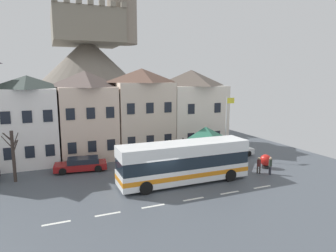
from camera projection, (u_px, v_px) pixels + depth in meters
The scene contains 17 objects.
ground_plane at pixel (162, 191), 21.95m from camera, with size 40.00×60.00×0.07m.
townhouse_01 at pixel (30, 120), 28.87m from camera, with size 5.12×6.50×8.64m.
townhouse_02 at pixel (87, 114), 30.96m from camera, with size 5.59×6.59×9.14m.
townhouse_03 at pixel (142, 111), 32.62m from camera, with size 6.08×5.32×9.43m.
townhouse_04 at pixel (191, 109), 35.73m from camera, with size 6.73×6.76×9.36m.
hilltop_castle at pixel (89, 79), 51.93m from camera, with size 32.37×32.37×24.36m.
transit_bus at pixel (184, 163), 23.41m from camera, with size 10.75×2.71×3.30m.
bus_shelter at pixel (205, 133), 28.51m from camera, with size 3.60×3.60×3.70m.
parked_car_00 at pixel (81, 164), 26.60m from camera, with size 4.75×2.35×1.19m.
parked_car_02 at pixel (232, 150), 31.66m from camera, with size 4.59×2.05×1.38m.
pedestrian_00 at pixel (270, 165), 25.51m from camera, with size 0.28×0.33×1.56m.
pedestrian_01 at pixel (259, 164), 25.78m from camera, with size 0.34×0.34×1.47m.
pedestrian_02 at pixel (223, 160), 27.03m from camera, with size 0.32×0.33×1.57m.
public_bench at pixel (182, 155), 30.23m from camera, with size 1.70×0.48×0.87m.
flagpole at pixel (227, 123), 29.86m from camera, with size 0.95×0.10×6.47m.
harbour_buoy at pixel (266, 161), 27.31m from camera, with size 1.07×1.07×1.32m.
bare_tree_00 at pixel (13, 154), 23.49m from camera, with size 1.30×1.61×4.23m.
Camera 1 is at (-7.55, -19.46, 8.35)m, focal length 31.16 mm.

